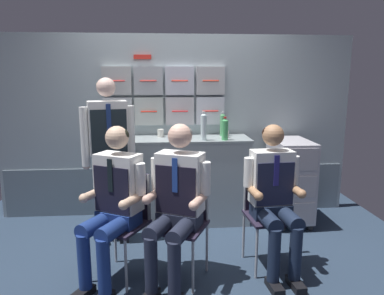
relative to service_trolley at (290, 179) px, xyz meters
name	(u,v)px	position (x,y,z in m)	size (l,w,h in m)	color
ground	(184,270)	(-1.27, -0.95, -0.53)	(4.80, 4.80, 0.04)	#263649
galley_bulkhead	(176,127)	(-1.29, 0.43, 0.56)	(4.20, 0.14, 2.15)	#A1AFB4
galley_counter	(181,180)	(-1.24, 0.14, -0.02)	(1.55, 0.53, 0.99)	#99A4A7
service_trolley	(290,179)	(0.00, 0.00, 0.00)	(0.40, 0.65, 0.96)	black
folding_chair_left	(125,212)	(-1.77, -0.95, 0.03)	(0.54, 0.54, 0.87)	#A8AAAF
crew_member_left	(113,198)	(-1.85, -1.09, 0.20)	(0.59, 0.68, 1.29)	black
folding_chair_center	(184,213)	(-1.28, -1.01, 0.03)	(0.53, 0.53, 0.87)	#A8AAAF
crew_member_center	(176,198)	(-1.34, -1.16, 0.21)	(0.58, 0.70, 1.31)	black
folding_chair_near_trolley	(267,205)	(-0.52, -0.87, 0.03)	(0.43, 0.43, 0.87)	#A8AAAF
crew_member_near_trolley	(274,193)	(-0.51, -1.03, 0.19)	(0.49, 0.62, 1.28)	black
crew_member_standing	(109,147)	(-1.98, -0.30, 0.47)	(0.51, 0.33, 1.66)	black
water_bottle_tall	(225,129)	(-0.77, -0.04, 0.59)	(0.07, 0.07, 0.25)	#45A25B
water_bottle_blue_cap	(204,127)	(-1.00, -0.04, 0.62)	(0.07, 0.07, 0.32)	silver
water_bottle_short	(223,124)	(-0.75, 0.25, 0.61)	(0.06, 0.06, 0.28)	#4E975E
coffee_cup_white	(226,134)	(-0.72, 0.14, 0.51)	(0.06, 0.06, 0.07)	silver
paper_cup_tan	(130,134)	(-1.81, 0.19, 0.52)	(0.06, 0.06, 0.09)	silver
espresso_cup_small	(161,133)	(-1.47, 0.22, 0.52)	(0.07, 0.07, 0.09)	silver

